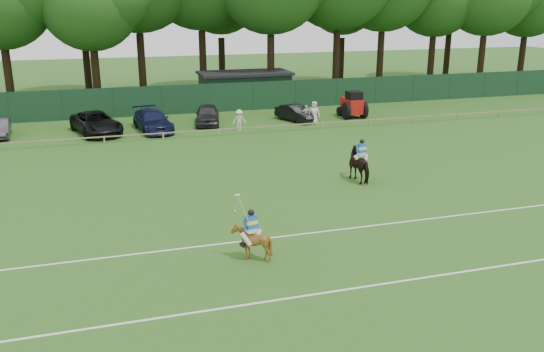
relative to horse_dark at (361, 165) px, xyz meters
name	(u,v)px	position (x,y,z in m)	size (l,w,h in m)	color
ground	(281,227)	(-6.18, -5.14, -0.89)	(160.00, 160.00, 0.00)	#1E4C14
horse_dark	(361,165)	(0.00, 0.00, 0.00)	(0.96, 2.12, 1.79)	black
horse_chestnut	(251,242)	(-8.23, -7.88, -0.19)	(1.14, 1.28, 1.41)	brown
suv_black	(96,123)	(-13.63, 16.06, -0.10)	(2.64, 5.72, 1.59)	black
sedan_navy	(153,121)	(-9.58, 15.87, -0.12)	(2.17, 5.33, 1.55)	#12173B
hatch_grey	(207,115)	(-5.21, 17.03, -0.13)	(1.81, 4.51, 1.54)	#2E2D30
estate_black	(296,113)	(1.86, 16.17, -0.24)	(1.38, 3.95, 1.30)	black
spectator_left	(239,120)	(-3.32, 14.18, -0.11)	(1.01, 0.58, 1.56)	silver
spectator_mid	(306,114)	(2.32, 15.02, -0.16)	(0.87, 0.36, 1.48)	silver
spectator_right	(314,113)	(2.87, 14.66, 0.01)	(0.88, 0.57, 1.81)	silver
rider_dark	(362,151)	(0.00, -0.01, 0.78)	(0.93, 0.43, 1.41)	silver
rider_chestnut	(251,226)	(-8.23, -7.90, 0.48)	(0.98, 0.51, 2.05)	silver
polo_ball	(235,211)	(-7.66, -2.76, -0.85)	(0.09, 0.09, 0.09)	silver
pitch_lines	(309,261)	(-6.18, -8.64, -0.89)	(60.00, 5.10, 0.01)	silver
pitch_rail	(205,130)	(-6.18, 12.86, -0.45)	(62.10, 0.10, 0.50)	#997F5B
perimeter_fence	(186,99)	(-6.18, 21.86, 0.36)	(92.08, 0.08, 2.50)	#14351E
utility_shed	(245,88)	(-0.18, 24.86, 0.64)	(8.40, 4.40, 3.04)	#14331E
tree_row	(194,98)	(-4.18, 29.86, -0.89)	(96.00, 12.00, 21.00)	#26561C
tractor	(353,105)	(6.87, 16.21, 0.15)	(1.86, 2.65, 2.22)	#B01310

